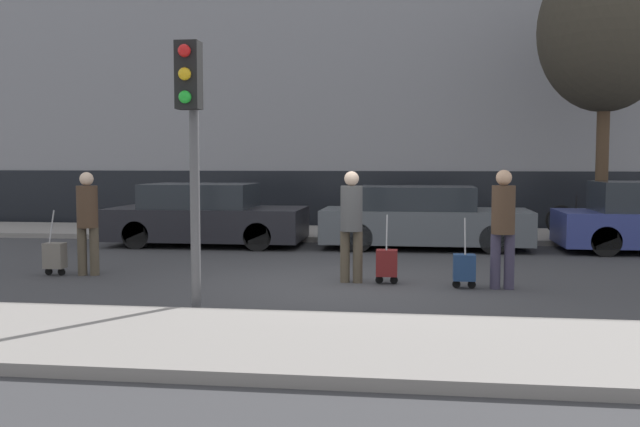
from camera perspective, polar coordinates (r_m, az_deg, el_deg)
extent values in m
plane|color=#38383A|center=(10.89, 1.83, -5.72)|extent=(80.00, 80.00, 0.00)
cube|color=gray|center=(7.24, -1.24, -10.34)|extent=(28.00, 2.50, 0.12)
cube|color=gray|center=(17.80, 4.13, -1.65)|extent=(28.00, 3.00, 0.12)
cube|color=gray|center=(21.97, 4.86, 14.31)|extent=(28.00, 3.47, 11.46)
cube|color=black|center=(19.91, 4.53, 1.10)|extent=(27.44, 0.06, 1.60)
cube|color=black|center=(16.09, -8.95, -0.77)|extent=(4.28, 1.91, 0.70)
cube|color=#23282D|center=(16.10, -9.56, 1.42)|extent=(2.36, 1.68, 0.53)
cylinder|color=black|center=(14.94, -5.00, -1.86)|extent=(0.60, 0.18, 0.60)
cylinder|color=black|center=(16.62, -3.69, -1.24)|extent=(0.60, 0.18, 0.60)
cylinder|color=black|center=(15.73, -14.48, -1.67)|extent=(0.60, 0.18, 0.60)
cylinder|color=black|center=(17.34, -12.33, -1.10)|extent=(0.60, 0.18, 0.60)
cube|color=#4C5156|center=(15.47, 8.39, -0.96)|extent=(4.41, 1.77, 0.70)
cube|color=#23282D|center=(15.43, 7.76, 1.25)|extent=(2.43, 1.55, 0.49)
cylinder|color=black|center=(14.78, 13.73, -2.03)|extent=(0.60, 0.18, 0.60)
cylinder|color=black|center=(16.35, 13.15, -1.43)|extent=(0.60, 0.18, 0.60)
cylinder|color=black|center=(14.75, 3.10, -1.93)|extent=(0.60, 0.18, 0.60)
cylinder|color=black|center=(16.32, 3.54, -1.34)|extent=(0.60, 0.18, 0.60)
cylinder|color=black|center=(15.10, 21.88, -2.08)|extent=(0.60, 0.18, 0.60)
cylinder|color=black|center=(16.66, 20.53, -1.48)|extent=(0.60, 0.18, 0.60)
cylinder|color=#4C4233|center=(12.35, -18.49, -2.90)|extent=(0.15, 0.15, 0.79)
cylinder|color=#4C4233|center=(12.30, -17.60, -2.91)|extent=(0.15, 0.15, 0.79)
cylinder|color=#473323|center=(12.26, -18.13, 0.52)|extent=(0.34, 0.34, 0.69)
sphere|color=beige|center=(12.24, -18.18, 2.65)|extent=(0.22, 0.22, 0.22)
cube|color=slate|center=(12.50, -20.46, -3.17)|extent=(0.32, 0.24, 0.42)
cylinder|color=black|center=(12.59, -20.88, -4.36)|extent=(0.12, 0.03, 0.12)
cylinder|color=black|center=(12.49, -19.97, -4.41)|extent=(0.12, 0.03, 0.12)
cylinder|color=gray|center=(12.39, -20.67, -0.99)|extent=(0.02, 0.19, 0.53)
cylinder|color=#4C4233|center=(11.02, 3.04, -3.49)|extent=(0.15, 0.15, 0.80)
cylinder|color=#4C4233|center=(11.05, 2.01, -3.47)|extent=(0.15, 0.15, 0.80)
cylinder|color=#4C4C4C|center=(10.96, 2.53, 0.40)|extent=(0.34, 0.34, 0.70)
sphere|color=beige|center=(10.94, 2.54, 2.81)|extent=(0.23, 0.23, 0.23)
cube|color=maroon|center=(10.97, 5.36, -3.96)|extent=(0.32, 0.24, 0.40)
cylinder|color=black|center=(11.02, 4.77, -5.30)|extent=(0.12, 0.03, 0.12)
cylinder|color=black|center=(11.01, 5.94, -5.31)|extent=(0.12, 0.03, 0.12)
cylinder|color=gray|center=(10.85, 5.36, -1.52)|extent=(0.02, 0.19, 0.53)
cylinder|color=#383347|center=(10.79, 13.86, -3.74)|extent=(0.15, 0.15, 0.81)
cylinder|color=#383347|center=(10.82, 14.90, -3.74)|extent=(0.15, 0.15, 0.81)
cylinder|color=#473323|center=(10.73, 14.45, 0.29)|extent=(0.34, 0.34, 0.71)
sphere|color=tan|center=(10.71, 14.50, 2.79)|extent=(0.23, 0.23, 0.23)
cube|color=navy|center=(10.74, 11.47, -4.25)|extent=(0.32, 0.24, 0.39)
cylinder|color=black|center=(10.78, 10.85, -5.57)|extent=(0.12, 0.03, 0.12)
cylinder|color=black|center=(10.79, 12.04, -5.58)|extent=(0.12, 0.03, 0.12)
cylinder|color=gray|center=(10.61, 11.53, -1.80)|extent=(0.02, 0.19, 0.53)
cylinder|color=#515154|center=(8.84, -9.99, 2.64)|extent=(0.12, 0.12, 3.29)
cube|color=black|center=(8.73, -10.46, 10.81)|extent=(0.28, 0.24, 0.80)
sphere|color=red|center=(8.62, -10.81, 12.68)|extent=(0.15, 0.15, 0.15)
sphere|color=gold|center=(8.58, -10.78, 10.92)|extent=(0.15, 0.15, 0.15)
sphere|color=green|center=(8.56, -10.76, 9.15)|extent=(0.15, 0.15, 0.15)
torus|color=black|center=(18.00, 22.01, -0.54)|extent=(0.72, 0.06, 0.72)
torus|color=black|center=(17.77, 18.73, -0.52)|extent=(0.72, 0.06, 0.72)
cylinder|color=black|center=(17.86, 20.39, 0.10)|extent=(1.00, 0.05, 0.05)
cylinder|color=black|center=(17.81, 19.82, 0.75)|extent=(0.04, 0.04, 0.40)
cylinder|color=#4C3826|center=(17.31, 21.63, 3.58)|extent=(0.28, 0.28, 3.31)
ellipsoid|color=#383328|center=(17.55, 21.90, 13.48)|extent=(2.98, 2.98, 3.64)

